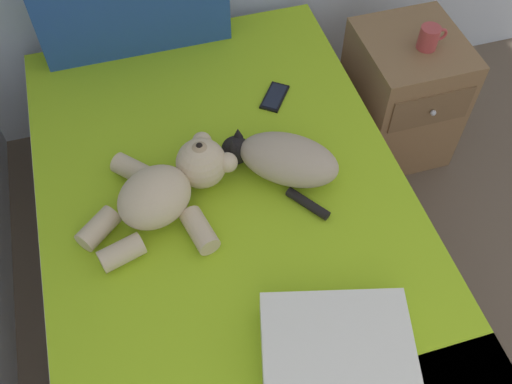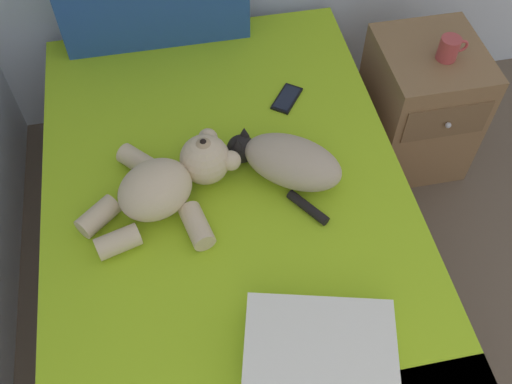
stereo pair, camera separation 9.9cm
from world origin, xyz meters
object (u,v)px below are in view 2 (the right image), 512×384
(cell_phone, at_px, (287,98))
(nightstand, at_px, (419,105))
(cat, at_px, (287,161))
(teddy_bear, at_px, (170,182))
(mug, at_px, (449,48))
(bed, at_px, (231,243))
(throw_pillow, at_px, (319,353))

(cell_phone, relative_size, nightstand, 0.27)
(cat, relative_size, nightstand, 0.67)
(cat, xyz_separation_m, teddy_bear, (-0.39, -0.02, 0.01))
(teddy_bear, xyz_separation_m, nightstand, (1.11, 0.48, -0.33))
(cell_phone, height_order, mug, mug)
(bed, xyz_separation_m, cell_phone, (0.30, 0.42, 0.29))
(cat, xyz_separation_m, mug, (0.74, 0.42, 0.02))
(teddy_bear, xyz_separation_m, throw_pillow, (0.33, -0.63, -0.02))
(bed, bearing_deg, cell_phone, 54.67)
(cat, height_order, nightstand, cat)
(cat, bearing_deg, bed, -163.32)
(cell_phone, bearing_deg, nightstand, 9.42)
(teddy_bear, height_order, cell_phone, teddy_bear)
(cat, height_order, cell_phone, cat)
(teddy_bear, xyz_separation_m, cell_phone, (0.47, 0.37, -0.07))
(nightstand, bearing_deg, cat, -147.34)
(bed, bearing_deg, throw_pillow, -75.63)
(teddy_bear, height_order, mug, teddy_bear)
(cat, distance_m, nightstand, 0.91)
(bed, xyz_separation_m, throw_pillow, (0.15, -0.59, 0.34))
(nightstand, bearing_deg, bed, -150.63)
(cat, distance_m, teddy_bear, 0.39)
(cell_phone, bearing_deg, bed, -125.33)
(teddy_bear, relative_size, mug, 4.63)
(cell_phone, relative_size, throw_pillow, 0.40)
(teddy_bear, height_order, throw_pillow, teddy_bear)
(cell_phone, distance_m, throw_pillow, 1.02)
(mug, bearing_deg, nightstand, 122.92)
(bed, bearing_deg, nightstand, 29.37)
(bed, xyz_separation_m, nightstand, (0.93, 0.52, 0.02))
(bed, relative_size, mug, 16.23)
(cell_phone, bearing_deg, teddy_bear, -141.94)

